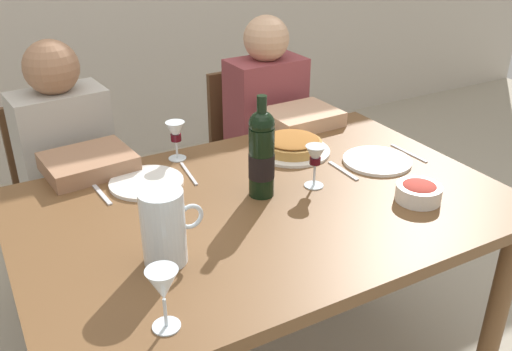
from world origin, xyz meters
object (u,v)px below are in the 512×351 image
(dining_table, at_px, (264,226))
(diner_right, at_px, (279,142))
(baked_tart, at_px, (292,145))
(wine_glass_centre, at_px, (176,134))
(salad_bowl, at_px, (419,191))
(dinner_plate_left_setting, at_px, (377,161))
(chair_right, at_px, (253,148))
(dinner_plate_right_setting, at_px, (147,182))
(diner_left, at_px, (80,189))
(wine_glass_left_diner, at_px, (315,158))
(wine_bottle, at_px, (262,154))
(water_pitcher, at_px, (164,231))
(wine_glass_right_diner, at_px, (163,287))
(chair_left, at_px, (66,192))

(dining_table, height_order, diner_right, diner_right)
(baked_tart, bearing_deg, wine_glass_centre, 159.08)
(dining_table, distance_m, salad_bowl, 0.50)
(dinner_plate_left_setting, height_order, chair_right, chair_right)
(chair_right, bearing_deg, dinner_plate_right_setting, 37.70)
(salad_bowl, distance_m, diner_right, 0.90)
(baked_tart, relative_size, diner_left, 0.24)
(baked_tart, xyz_separation_m, wine_glass_left_diner, (-0.08, -0.26, 0.07))
(salad_bowl, xyz_separation_m, chair_right, (0.03, 1.12, -0.30))
(wine_bottle, relative_size, water_pitcher, 1.61)
(wine_glass_left_diner, relative_size, wine_glass_right_diner, 0.93)
(dining_table, xyz_separation_m, salad_bowl, (0.42, -0.23, 0.12))
(wine_bottle, bearing_deg, chair_right, 63.01)
(water_pitcher, height_order, salad_bowl, water_pitcher)
(baked_tart, relative_size, chair_left, 0.33)
(water_pitcher, relative_size, wine_glass_right_diner, 1.33)
(dinner_plate_right_setting, xyz_separation_m, chair_left, (-0.18, 0.59, -0.27))
(salad_bowl, distance_m, wine_glass_left_diner, 0.34)
(wine_glass_centre, relative_size, dinner_plate_left_setting, 0.58)
(wine_glass_right_diner, bearing_deg, diner_left, 88.31)
(dining_table, height_order, water_pitcher, water_pitcher)
(wine_glass_left_diner, bearing_deg, dinner_plate_right_setting, 149.58)
(dining_table, height_order, wine_bottle, wine_bottle)
(wine_bottle, distance_m, diner_left, 0.80)
(dining_table, relative_size, wine_glass_centre, 10.60)
(dining_table, distance_m, wine_bottle, 0.24)
(dining_table, bearing_deg, chair_right, 63.41)
(baked_tart, bearing_deg, diner_right, 64.92)
(salad_bowl, xyz_separation_m, wine_glass_centre, (-0.54, 0.65, 0.07))
(dinner_plate_left_setting, xyz_separation_m, diner_right, (-0.04, 0.61, -0.15))
(water_pitcher, xyz_separation_m, salad_bowl, (0.80, -0.08, -0.06))
(dinner_plate_left_setting, relative_size, diner_right, 0.21)
(baked_tart, xyz_separation_m, chair_left, (-0.73, 0.61, -0.29))
(wine_bottle, distance_m, wine_glass_right_diner, 0.65)
(dinner_plate_left_setting, distance_m, dinner_plate_right_setting, 0.81)
(dining_table, height_order, chair_right, chair_right)
(salad_bowl, xyz_separation_m, diner_right, (0.03, 0.89, -0.18))
(dinner_plate_left_setting, xyz_separation_m, chair_right, (-0.05, 0.84, -0.27))
(wine_bottle, bearing_deg, diner_right, 54.39)
(baked_tart, distance_m, wine_glass_centre, 0.43)
(dinner_plate_right_setting, distance_m, chair_left, 0.67)
(dinner_plate_right_setting, height_order, diner_right, diner_right)
(chair_left, relative_size, diner_right, 0.75)
(dining_table, xyz_separation_m, wine_glass_right_diner, (-0.47, -0.39, 0.20))
(wine_bottle, relative_size, dinner_plate_right_setting, 1.35)
(salad_bowl, bearing_deg, diner_right, 87.91)
(water_pitcher, bearing_deg, salad_bowl, -5.55)
(wine_bottle, distance_m, salad_bowl, 0.50)
(chair_left, bearing_deg, diner_right, 160.66)
(wine_bottle, relative_size, diner_right, 0.28)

